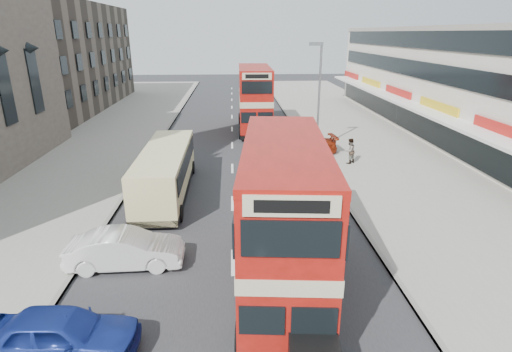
% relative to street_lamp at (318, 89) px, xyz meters
% --- Properties ---
extents(ground, '(160.00, 160.00, 0.00)m').
position_rel_street_lamp_xyz_m(ground, '(-6.52, -18.00, -4.78)').
color(ground, '#28282B').
rests_on(ground, ground).
extents(road_surface, '(12.00, 90.00, 0.01)m').
position_rel_street_lamp_xyz_m(road_surface, '(-6.52, 2.00, -4.78)').
color(road_surface, '#28282B').
rests_on(road_surface, ground).
extents(pavement_right, '(12.00, 90.00, 0.15)m').
position_rel_street_lamp_xyz_m(pavement_right, '(5.48, 2.00, -4.71)').
color(pavement_right, gray).
rests_on(pavement_right, ground).
extents(pavement_left, '(12.00, 90.00, 0.15)m').
position_rel_street_lamp_xyz_m(pavement_left, '(-18.52, 2.00, -4.71)').
color(pavement_left, gray).
rests_on(pavement_left, ground).
extents(kerb_left, '(0.20, 90.00, 0.16)m').
position_rel_street_lamp_xyz_m(kerb_left, '(-12.62, 2.00, -4.71)').
color(kerb_left, gray).
rests_on(kerb_left, ground).
extents(kerb_right, '(0.20, 90.00, 0.16)m').
position_rel_street_lamp_xyz_m(kerb_right, '(-0.42, 2.00, -4.71)').
color(kerb_right, gray).
rests_on(kerb_right, ground).
extents(brick_terrace, '(14.00, 28.00, 12.00)m').
position_rel_street_lamp_xyz_m(brick_terrace, '(-28.52, 20.00, 1.22)').
color(brick_terrace, '#66594C').
rests_on(brick_terrace, ground).
extents(commercial_row, '(9.90, 46.20, 9.30)m').
position_rel_street_lamp_xyz_m(commercial_row, '(13.42, 4.00, -0.09)').
color(commercial_row, beige).
rests_on(commercial_row, ground).
extents(street_lamp, '(1.00, 0.20, 8.12)m').
position_rel_street_lamp_xyz_m(street_lamp, '(0.00, 0.00, 0.00)').
color(street_lamp, slate).
rests_on(street_lamp, ground).
extents(bus_main, '(3.39, 9.81, 5.30)m').
position_rel_street_lamp_xyz_m(bus_main, '(-4.76, -17.95, -1.99)').
color(bus_main, black).
rests_on(bus_main, ground).
extents(bus_second, '(2.93, 10.29, 5.65)m').
position_rel_street_lamp_xyz_m(bus_second, '(-4.36, 7.29, -1.81)').
color(bus_second, black).
rests_on(bus_second, ground).
extents(coach, '(2.48, 9.39, 2.48)m').
position_rel_street_lamp_xyz_m(coach, '(-10.25, -8.49, -3.32)').
color(coach, black).
rests_on(coach, ground).
extents(car_left_near, '(4.42, 1.92, 1.48)m').
position_rel_street_lamp_xyz_m(car_left_near, '(-11.38, -20.72, -4.04)').
color(car_left_near, navy).
rests_on(car_left_near, ground).
extents(car_left_front, '(4.52, 1.69, 1.48)m').
position_rel_street_lamp_xyz_m(car_left_front, '(-10.73, -16.00, -4.05)').
color(car_left_front, white).
rests_on(car_left_front, ground).
extents(car_right_a, '(5.29, 2.52, 1.49)m').
position_rel_street_lamp_xyz_m(car_right_a, '(-1.24, -1.09, -4.04)').
color(car_right_a, maroon).
rests_on(car_right_a, ground).
extents(car_right_b, '(4.82, 2.55, 1.29)m').
position_rel_street_lamp_xyz_m(car_right_b, '(-1.67, 2.70, -4.14)').
color(car_right_b, '#CC6A14').
rests_on(car_right_b, ground).
extents(pedestrian_near, '(0.79, 0.75, 1.78)m').
position_rel_street_lamp_xyz_m(pedestrian_near, '(1.63, -3.72, -3.74)').
color(pedestrian_near, gray).
rests_on(pedestrian_near, pavement_right).
extents(cyclist, '(0.79, 1.84, 1.97)m').
position_rel_street_lamp_xyz_m(cyclist, '(-2.95, -0.41, -4.13)').
color(cyclist, gray).
rests_on(cyclist, ground).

